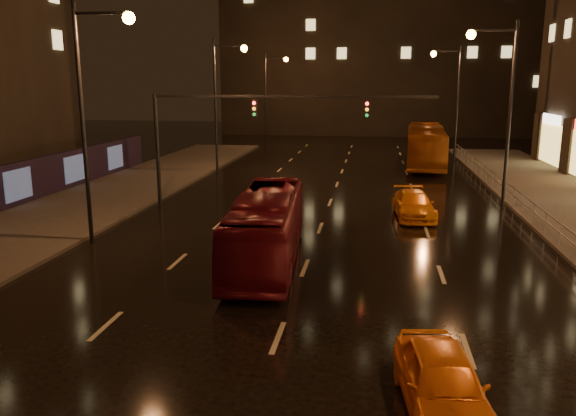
{
  "coord_description": "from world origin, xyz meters",
  "views": [
    {
      "loc": [
        2.42,
        -9.97,
        6.79
      ],
      "look_at": [
        -0.5,
        9.05,
        2.5
      ],
      "focal_mm": 35.0,
      "sensor_mm": 36.0,
      "label": 1
    }
  ],
  "objects": [
    {
      "name": "ground",
      "position": [
        0.0,
        20.0,
        0.0
      ],
      "size": [
        140.0,
        140.0,
        0.0
      ],
      "primitive_type": "plane",
      "color": "black",
      "rests_on": "ground"
    },
    {
      "name": "sidewalk_left",
      "position": [
        -13.5,
        15.0,
        0.07
      ],
      "size": [
        7.0,
        70.0,
        0.15
      ],
      "primitive_type": "cube",
      "color": "#38332D",
      "rests_on": "ground"
    },
    {
      "name": "traffic_signal",
      "position": [
        -5.06,
        20.0,
        4.74
      ],
      "size": [
        15.31,
        0.32,
        6.2
      ],
      "color": "black",
      "rests_on": "ground"
    },
    {
      "name": "railing_right",
      "position": [
        10.2,
        18.0,
        0.9
      ],
      "size": [
        0.05,
        56.0,
        1.0
      ],
      "color": "#99999E",
      "rests_on": "sidewalk_right"
    },
    {
      "name": "bus_red",
      "position": [
        -1.58,
        10.64,
        1.36
      ],
      "size": [
        3.02,
        9.88,
        2.71
      ],
      "primitive_type": "imported",
      "rotation": [
        0.0,
        0.0,
        0.08
      ],
      "color": "#5C0D18",
      "rests_on": "ground"
    },
    {
      "name": "bus_curb",
      "position": [
        6.65,
        37.65,
        1.72
      ],
      "size": [
        3.61,
        12.51,
        3.44
      ],
      "primitive_type": "imported",
      "rotation": [
        0.0,
        0.0,
        -0.06
      ],
      "color": "#863B0D",
      "rests_on": "ground"
    },
    {
      "name": "taxi_near",
      "position": [
        4.0,
        1.0,
        0.69
      ],
      "size": [
        2.1,
        4.24,
        1.39
      ],
      "primitive_type": "imported",
      "rotation": [
        0.0,
        0.0,
        0.12
      ],
      "color": "orange",
      "rests_on": "ground"
    },
    {
      "name": "taxi_far",
      "position": [
        4.55,
        18.96,
        0.67
      ],
      "size": [
        2.24,
        4.74,
        1.34
      ],
      "primitive_type": "imported",
      "rotation": [
        0.0,
        0.0,
        0.08
      ],
      "color": "orange",
      "rests_on": "ground"
    }
  ]
}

